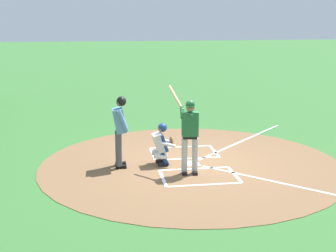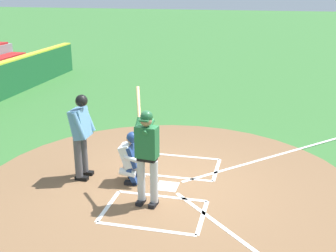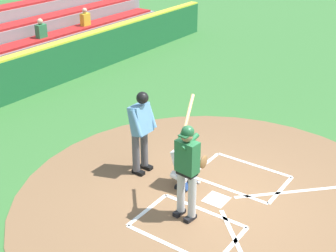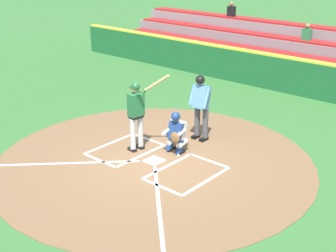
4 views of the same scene
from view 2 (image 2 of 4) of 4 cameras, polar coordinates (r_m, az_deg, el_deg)
ground_plane at (r=8.90m, az=-0.10°, el=-8.19°), size 120.00×120.00×0.00m
dirt_circle at (r=8.90m, az=-0.10°, el=-8.15°), size 8.00×8.00×0.01m
home_plate_and_chalk at (r=8.75m, az=5.57°, el=-8.66°), size 7.93×4.91×0.01m
batter at (r=7.80m, az=-2.88°, el=-3.36°), size 0.99×0.64×2.13m
catcher at (r=8.91m, az=-4.83°, el=-4.05°), size 0.61×0.60×1.13m
plate_umpire at (r=9.07m, az=-11.61°, el=-0.66°), size 0.58×0.41×1.86m
baseball at (r=9.28m, az=-3.26°, el=-6.78°), size 0.07×0.07×0.07m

